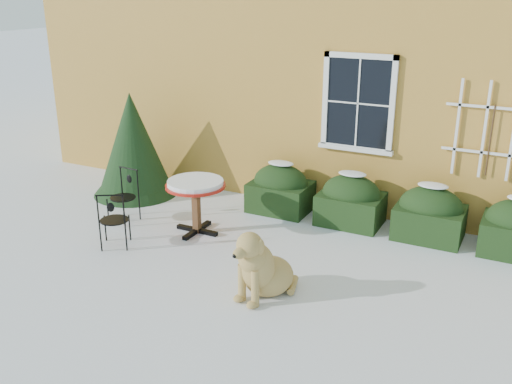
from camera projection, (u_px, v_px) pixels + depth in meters
The scene contains 8 objects.
ground at pixel (224, 274), 7.99m from camera, with size 80.00×80.00×0.00m, color white.
house at pixel (377, 13), 12.75m from camera, with size 12.40×8.40×6.40m.
hedge_row at pixel (389, 207), 9.28m from camera, with size 4.95×0.80×0.91m.
evergreen_shrub at pixel (134, 154), 10.83m from camera, with size 1.62×1.62×1.96m.
bistro_table at pixel (196, 189), 9.09m from camera, with size 0.96×0.96×0.90m.
patio_chair_near at pixel (114, 219), 8.67m from camera, with size 0.55×0.55×0.91m.
patio_chair_far at pixel (124, 195), 9.68m from camera, with size 0.43×0.43×0.90m.
dog at pixel (261, 268), 7.29m from camera, with size 0.79×1.06×0.99m.
Camera 1 is at (3.63, -6.14, 3.81)m, focal length 40.00 mm.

